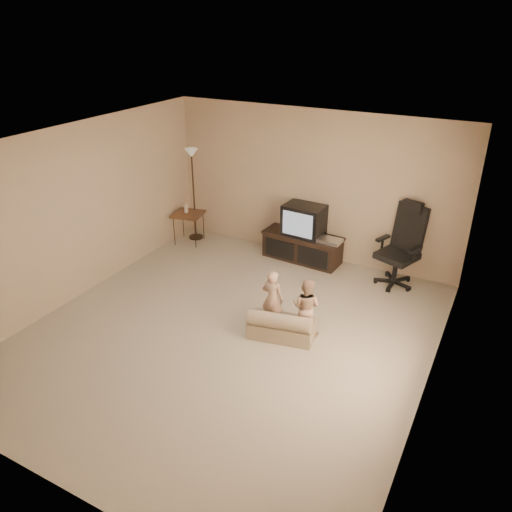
% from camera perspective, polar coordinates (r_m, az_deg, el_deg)
% --- Properties ---
extents(floor, '(5.50, 5.50, 0.00)m').
position_cam_1_polar(floor, '(6.69, -3.11, -8.87)').
color(floor, '#BCAF95').
rests_on(floor, ground).
extents(room_shell, '(5.50, 5.50, 5.50)m').
position_cam_1_polar(room_shell, '(5.95, -3.47, 3.20)').
color(room_shell, white).
rests_on(room_shell, floor).
extents(tv_stand, '(1.39, 0.59, 0.98)m').
position_cam_1_polar(tv_stand, '(8.45, 5.40, 2.08)').
color(tv_stand, black).
rests_on(tv_stand, floor).
extents(office_chair, '(0.78, 0.80, 1.32)m').
position_cam_1_polar(office_chair, '(7.95, 16.12, 0.02)').
color(office_chair, black).
rests_on(office_chair, floor).
extents(side_table, '(0.61, 0.61, 0.76)m').
position_cam_1_polar(side_table, '(9.12, -7.79, 4.76)').
color(side_table, brown).
rests_on(side_table, floor).
extents(floor_lamp, '(0.26, 0.26, 1.69)m').
position_cam_1_polar(floor_lamp, '(9.05, -7.27, 9.25)').
color(floor_lamp, '#302215').
rests_on(floor_lamp, floor).
extents(child_sofa, '(0.91, 0.62, 0.41)m').
position_cam_1_polar(child_sofa, '(6.54, 2.90, -8.01)').
color(child_sofa, tan).
rests_on(child_sofa, floor).
extents(toddler_left, '(0.31, 0.24, 0.84)m').
position_cam_1_polar(toddler_left, '(6.62, 1.88, -4.92)').
color(toddler_left, tan).
rests_on(toddler_left, floor).
extents(toddler_right, '(0.39, 0.22, 0.80)m').
position_cam_1_polar(toddler_right, '(6.52, 5.73, -5.80)').
color(toddler_right, tan).
rests_on(toddler_right, floor).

